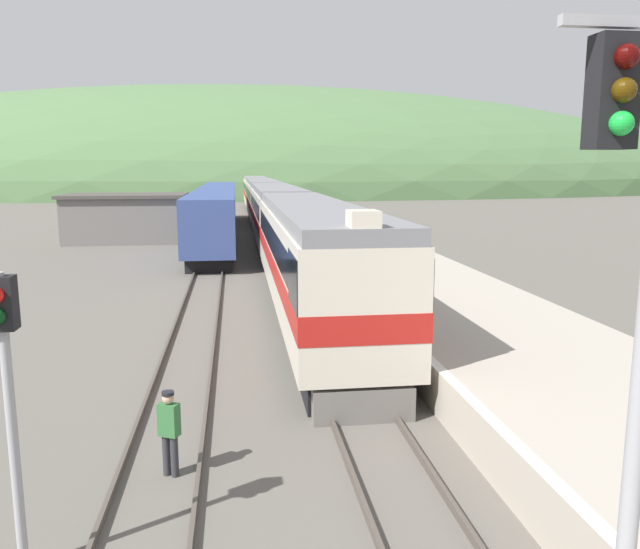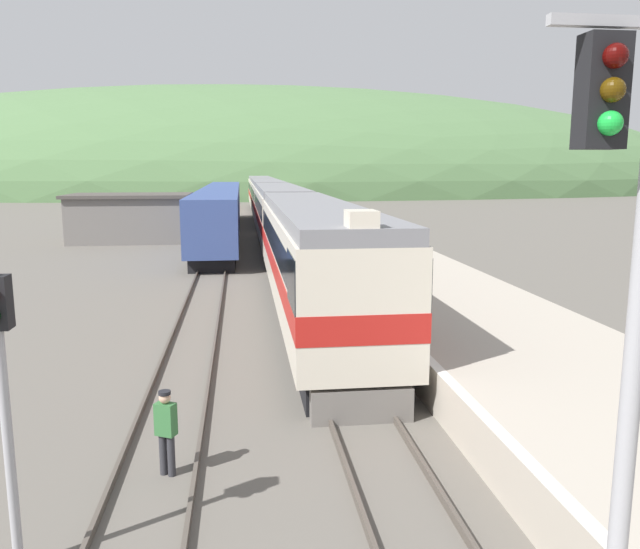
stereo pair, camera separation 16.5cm
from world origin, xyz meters
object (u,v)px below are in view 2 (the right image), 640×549
Objects in this scene: express_train_lead_car at (314,258)px; carriage_fourth at (261,192)px; track_worker at (166,428)px; siding_train at (221,211)px; carriage_second at (279,215)px; carriage_third at (267,200)px; signal_post_siding at (0,362)px.

express_train_lead_car is 0.99× the size of carriage_fourth.
carriage_fourth is 71.95m from track_worker.
carriage_second is at bearing -65.44° from siding_train.
carriage_third is 1.00× the size of carriage_fourth.
signal_post_siding is at bearing -112.83° from express_train_lead_car.
signal_post_siding reaches higher than track_worker.
signal_post_siding is (-5.73, -13.60, 0.67)m from express_train_lead_car.
express_train_lead_car is 0.99× the size of carriage_second.
siding_train is at bearing 114.56° from carriage_second.
signal_post_siding is at bearing -94.40° from carriage_fourth.
carriage_second is 20.18m from carriage_third.
express_train_lead_car reaches higher than track_worker.
carriage_fourth is at bearing 86.84° from track_worker.
express_train_lead_car is at bearing 67.17° from signal_post_siding.
carriage_second is 10.06m from siding_train.
carriage_third is (0.00, 40.55, -0.01)m from express_train_lead_car.
carriage_second and carriage_fourth have the same top height.
signal_post_siding reaches higher than siding_train.
carriage_second is at bearing 82.82° from track_worker.
carriage_fourth is (0.00, 60.73, -0.01)m from express_train_lead_car.
signal_post_siding is (-1.55, -43.11, 1.00)m from siding_train.
track_worker is (-3.96, -71.83, -1.42)m from carriage_fourth.
carriage_fourth is at bearing 90.00° from carriage_third.
carriage_second is at bearing -90.00° from carriage_fourth.
carriage_third is at bearing 90.00° from express_train_lead_car.
signal_post_siding is at bearing -96.04° from carriage_third.
track_worker is at bearing -93.16° from carriage_fourth.
signal_post_siding is at bearing -125.13° from track_worker.
carriage_third is 11.81m from siding_train.
siding_train reaches higher than track_worker.
signal_post_siding is 3.72m from track_worker.
track_worker is at bearing -97.18° from carriage_second.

